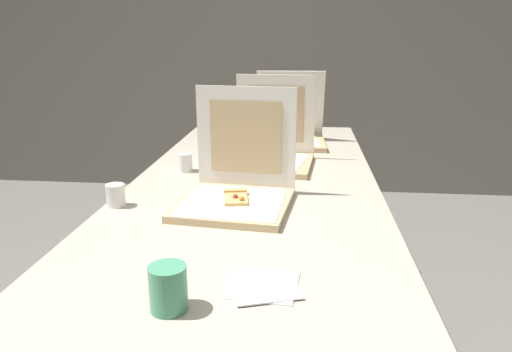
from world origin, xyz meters
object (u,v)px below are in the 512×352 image
Objects in this scene: pizza_box_middle at (271,152)px; cup_white_far at (208,149)px; pizza_box_back at (290,133)px; pizza_box_front at (237,189)px; cup_white_mid at (185,162)px; cup_printed_front at (168,288)px; cup_white_near_left at (116,195)px; table at (255,191)px; napkin_pile at (263,285)px.

cup_white_far is at bearing 166.58° from pizza_box_middle.
pizza_box_middle is at bearing -101.24° from pizza_box_back.
pizza_box_front is 0.62m from cup_white_far.
cup_white_mid is 0.77× the size of cup_printed_front.
cup_white_mid is at bearing 73.91° from cup_white_near_left.
cup_white_mid is (-0.05, -0.23, 0.00)m from cup_white_far.
cup_white_mid is at bearing -128.43° from pizza_box_back.
pizza_box_front is 0.37m from cup_white_near_left.
napkin_pile reaches higher than table.
cup_white_near_left reaches higher than napkin_pile.
napkin_pile is at bearing -41.89° from cup_white_near_left.
cup_white_mid is 0.98m from cup_printed_front.
cup_white_near_left is at bearing 120.35° from cup_printed_front.
pizza_box_middle reaches higher than cup_printed_front.
pizza_box_middle is (0.07, 0.49, 0.00)m from pizza_box_front.
table is at bearing -96.85° from pizza_box_middle.
pizza_box_front is 2.12× the size of napkin_pile.
cup_white_far is 1.00× the size of cup_white_mid.
pizza_box_back is at bearing 86.09° from pizza_box_middle.
pizza_box_front is 4.03× the size of cup_printed_front.
napkin_pile is at bearing -72.86° from cup_white_far.
cup_printed_front is (0.21, -0.96, 0.01)m from cup_white_mid.
pizza_box_middle reaches higher than pizza_box_back.
table is 23.23× the size of cup_printed_front.
table is 0.63m from pizza_box_back.
napkin_pile is (0.17, 0.11, -0.04)m from cup_printed_front.
cup_white_far is at bearing 127.51° from table.
pizza_box_middle is 0.99m from napkin_pile.
pizza_box_middle is at bearing 83.68° from cup_printed_front.
pizza_box_middle is at bearing 87.69° from pizza_box_front.
napkin_pile is at bearing -69.50° from pizza_box_front.
cup_white_mid reaches higher than napkin_pile.
cup_white_near_left is 0.40× the size of napkin_pile.
pizza_box_front reaches higher than cup_printed_front.
pizza_box_front is 0.43m from cup_white_mid.
cup_printed_front reaches higher than cup_white_far.
pizza_box_front is at bearing 85.52° from cup_printed_front.
table is 0.29m from pizza_box_front.
cup_white_near_left is at bearing -120.66° from pizza_box_back.
cup_white_far is (-0.34, -0.31, -0.02)m from pizza_box_back.
cup_white_far and cup_white_mid have the same top height.
pizza_box_front is 1.02× the size of pizza_box_middle.
cup_white_near_left is (-0.37, -0.05, -0.02)m from pizza_box_front.
table is 30.21× the size of cup_white_far.
pizza_box_back is at bearing 61.75° from cup_white_near_left.
cup_white_mid and cup_white_near_left have the same top height.
table is at bearing -102.27° from pizza_box_back.
table is 30.21× the size of cup_white_mid.
pizza_box_back is 2.00× the size of napkin_pile.
napkin_pile is (0.10, -0.77, 0.05)m from table.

